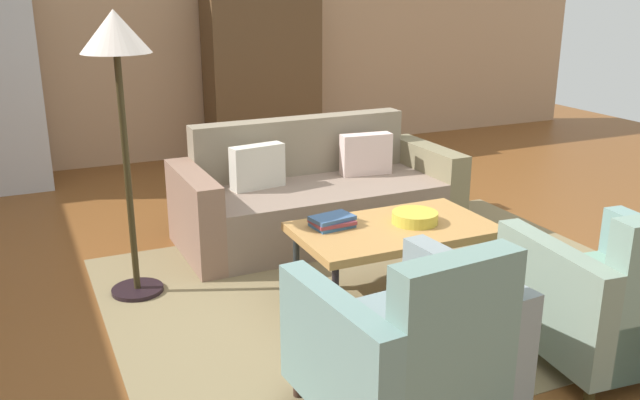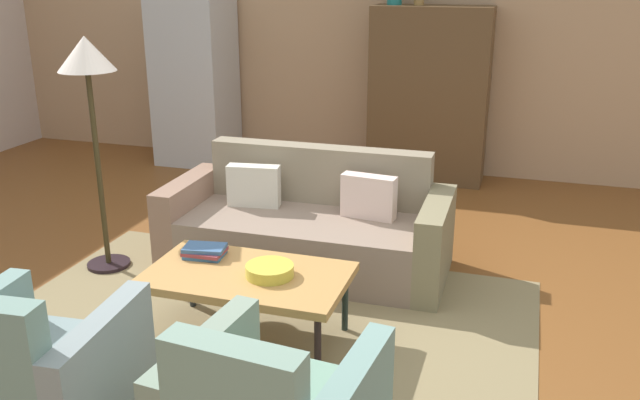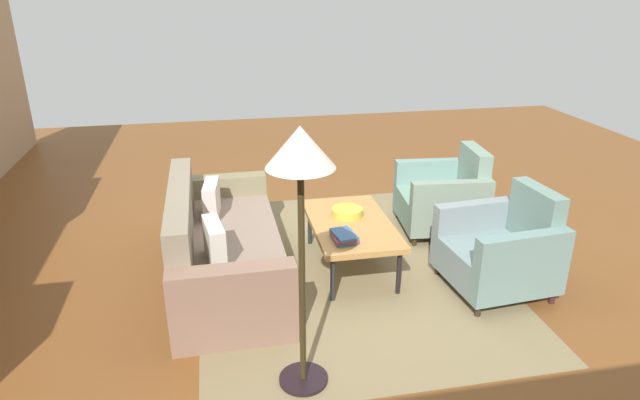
{
  "view_description": "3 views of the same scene",
  "coord_description": "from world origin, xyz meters",
  "px_view_note": "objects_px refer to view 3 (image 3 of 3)",
  "views": [
    {
      "loc": [
        -2.13,
        -3.55,
        1.86
      ],
      "look_at": [
        -0.37,
        0.32,
        0.51
      ],
      "focal_mm": 38.37,
      "sensor_mm": 36.0,
      "label": 1
    },
    {
      "loc": [
        1.41,
        -3.55,
        2.17
      ],
      "look_at": [
        0.16,
        0.43,
        0.73
      ],
      "focal_mm": 38.13,
      "sensor_mm": 36.0,
      "label": 2
    },
    {
      "loc": [
        -4.42,
        0.95,
        2.46
      ],
      "look_at": [
        -0.11,
        0.11,
        0.69
      ],
      "focal_mm": 30.88,
      "sensor_mm": 36.0,
      "label": 3
    }
  ],
  "objects_px": {
    "fruit_bowl": "(347,212)",
    "couch": "(217,250)",
    "armchair_left": "(503,251)",
    "armchair_right": "(446,199)",
    "floor_lamp": "(301,174)",
    "book_stack": "(344,237)",
    "coffee_table": "(351,226)"
  },
  "relations": [
    {
      "from": "fruit_bowl",
      "to": "couch",
      "type": "bearing_deg",
      "value": 97.06
    },
    {
      "from": "armchair_right",
      "to": "fruit_bowl",
      "type": "bearing_deg",
      "value": 116.56
    },
    {
      "from": "armchair_right",
      "to": "couch",
      "type": "bearing_deg",
      "value": 109.74
    },
    {
      "from": "armchair_left",
      "to": "book_stack",
      "type": "bearing_deg",
      "value": 74.6
    },
    {
      "from": "coffee_table",
      "to": "couch",
      "type": "bearing_deg",
      "value": 90.05
    },
    {
      "from": "coffee_table",
      "to": "book_stack",
      "type": "height_order",
      "value": "book_stack"
    },
    {
      "from": "armchair_left",
      "to": "floor_lamp",
      "type": "bearing_deg",
      "value": 110.14
    },
    {
      "from": "floor_lamp",
      "to": "coffee_table",
      "type": "bearing_deg",
      "value": -25.0
    },
    {
      "from": "armchair_left",
      "to": "book_stack",
      "type": "distance_m",
      "value": 1.34
    },
    {
      "from": "fruit_bowl",
      "to": "floor_lamp",
      "type": "bearing_deg",
      "value": 157.04
    },
    {
      "from": "armchair_right",
      "to": "coffee_table",
      "type": "bearing_deg",
      "value": 122.53
    },
    {
      "from": "coffee_table",
      "to": "fruit_bowl",
      "type": "xyz_separation_m",
      "value": [
        0.15,
        -0.0,
        0.07
      ]
    },
    {
      "from": "book_stack",
      "to": "fruit_bowl",
      "type": "bearing_deg",
      "value": -16.59
    },
    {
      "from": "fruit_bowl",
      "to": "floor_lamp",
      "type": "height_order",
      "value": "floor_lamp"
    },
    {
      "from": "armchair_left",
      "to": "fruit_bowl",
      "type": "distance_m",
      "value": 1.39
    },
    {
      "from": "floor_lamp",
      "to": "couch",
      "type": "bearing_deg",
      "value": 19.42
    },
    {
      "from": "coffee_table",
      "to": "armchair_right",
      "type": "distance_m",
      "value": 1.31
    },
    {
      "from": "armchair_right",
      "to": "fruit_bowl",
      "type": "xyz_separation_m",
      "value": [
        -0.45,
        1.17,
        0.14
      ]
    },
    {
      "from": "coffee_table",
      "to": "fruit_bowl",
      "type": "relative_size",
      "value": 4.22
    },
    {
      "from": "armchair_right",
      "to": "armchair_left",
      "type": "bearing_deg",
      "value": -174.44
    },
    {
      "from": "floor_lamp",
      "to": "book_stack",
      "type": "bearing_deg",
      "value": -25.64
    },
    {
      "from": "couch",
      "to": "armchair_left",
      "type": "relative_size",
      "value": 2.4
    },
    {
      "from": "coffee_table",
      "to": "armchair_left",
      "type": "relative_size",
      "value": 1.36
    },
    {
      "from": "coffee_table",
      "to": "floor_lamp",
      "type": "bearing_deg",
      "value": 155.0
    },
    {
      "from": "armchair_left",
      "to": "armchair_right",
      "type": "xyz_separation_m",
      "value": [
        1.19,
        0.0,
        0.0
      ]
    },
    {
      "from": "couch",
      "to": "armchair_left",
      "type": "height_order",
      "value": "armchair_left"
    },
    {
      "from": "book_stack",
      "to": "couch",
      "type": "bearing_deg",
      "value": 71.56
    },
    {
      "from": "coffee_table",
      "to": "armchair_right",
      "type": "height_order",
      "value": "armchair_right"
    },
    {
      "from": "floor_lamp",
      "to": "armchair_left",
      "type": "bearing_deg",
      "value": -65.11
    },
    {
      "from": "couch",
      "to": "armchair_left",
      "type": "distance_m",
      "value": 2.43
    },
    {
      "from": "armchair_left",
      "to": "book_stack",
      "type": "xyz_separation_m",
      "value": [
        0.25,
        1.31,
        0.14
      ]
    },
    {
      "from": "couch",
      "to": "fruit_bowl",
      "type": "relative_size",
      "value": 7.43
    }
  ]
}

